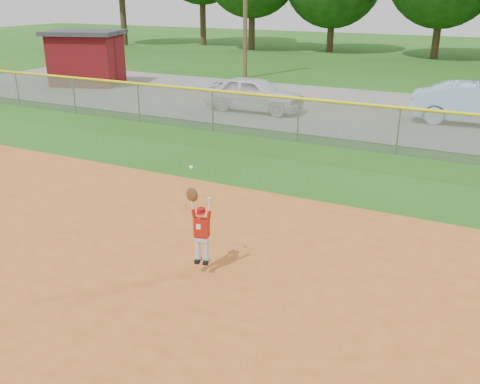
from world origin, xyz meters
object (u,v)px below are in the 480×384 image
(car_white_a, at_px, (255,94))
(car_blue, at_px, (476,104))
(ballplayer, at_px, (200,226))
(utility_shed, at_px, (86,58))

(car_white_a, distance_m, car_blue, 8.75)
(ballplayer, bearing_deg, car_white_a, 111.67)
(utility_shed, bearing_deg, ballplayer, -42.96)
(car_white_a, relative_size, ballplayer, 2.32)
(car_white_a, height_order, utility_shed, utility_shed)
(utility_shed, height_order, ballplayer, utility_shed)
(utility_shed, distance_m, ballplayer, 22.25)
(ballplayer, bearing_deg, car_blue, 77.09)
(utility_shed, bearing_deg, car_white_a, -10.44)
(car_white_a, height_order, ballplayer, ballplayer)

